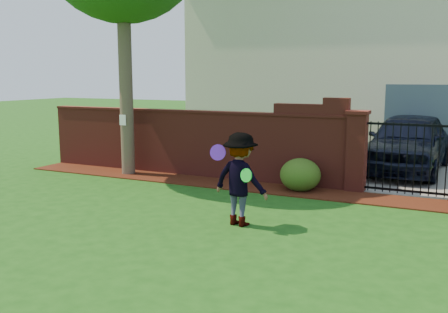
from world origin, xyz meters
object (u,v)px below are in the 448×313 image
at_px(man, 239,180).
at_px(frisbee_green, 246,175).
at_px(frisbee_purple, 218,152).
at_px(car, 406,143).

bearing_deg(man, frisbee_green, 145.61).
relative_size(man, frisbee_green, 7.00).
relative_size(frisbee_purple, frisbee_green, 1.20).
bearing_deg(frisbee_purple, car, 69.21).
bearing_deg(car, frisbee_purple, -107.12).
bearing_deg(frisbee_purple, man, 20.55).
xyz_separation_m(car, man, (-2.17, -6.52, 0.01)).
distance_m(car, frisbee_green, 7.04).
height_order(man, frisbee_green, man).
height_order(man, frisbee_purple, man).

